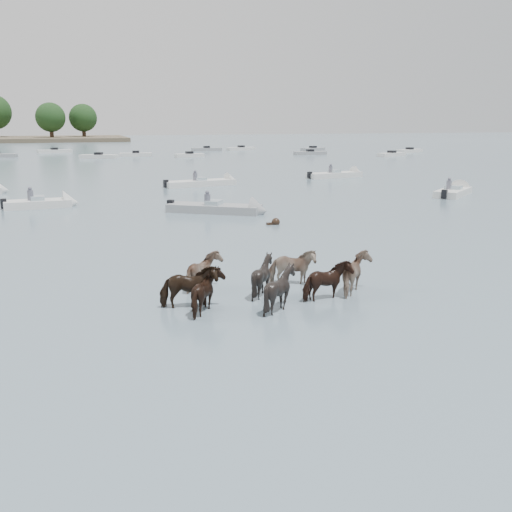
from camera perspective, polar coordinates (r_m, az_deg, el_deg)
name	(u,v)px	position (r m, az deg, el deg)	size (l,w,h in m)	color
ground	(319,322)	(15.51, 6.31, -6.61)	(400.00, 400.00, 0.00)	slate
pony_herd	(267,281)	(17.25, 1.13, -2.52)	(7.00, 4.10, 1.41)	black
swimming_pony	(275,223)	(29.74, 1.91, 3.37)	(0.72, 0.44, 0.44)	black
motorboat_a	(50,203)	(38.05, -19.94, 4.98)	(4.59, 1.83, 1.92)	silver
motorboat_b	(227,209)	(33.46, -2.92, 4.70)	(5.86, 4.60, 1.92)	gray
motorboat_c	(209,183)	(47.96, -4.72, 7.32)	(6.63, 2.70, 1.92)	silver
motorboat_d	(456,191)	(44.37, 19.36, 6.12)	(4.92, 4.36, 1.92)	silver
motorboat_e	(341,175)	(55.55, 8.53, 8.05)	(6.23, 2.48, 1.92)	silver
distant_flotilla	(116,154)	(90.26, -13.88, 9.85)	(103.18, 29.42, 0.93)	gray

